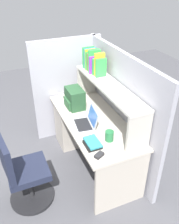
{
  "coord_description": "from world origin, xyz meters",
  "views": [
    {
      "loc": [
        2.33,
        -1.04,
        2.42
      ],
      "look_at": [
        0.0,
        -0.05,
        0.85
      ],
      "focal_mm": 38.86,
      "sensor_mm": 36.0,
      "label": 1
    }
  ],
  "objects_px": {
    "computer_mouse": "(99,155)",
    "snack_canister": "(109,136)",
    "paper_cup": "(61,96)",
    "office_chair": "(24,176)",
    "backpack": "(74,98)",
    "laptop": "(87,122)"
  },
  "relations": [
    {
      "from": "computer_mouse",
      "to": "snack_canister",
      "type": "xyz_separation_m",
      "value": [
        -0.2,
        0.22,
        0.04
      ]
    },
    {
      "from": "laptop",
      "to": "snack_canister",
      "type": "height_order",
      "value": "laptop"
    },
    {
      "from": "computer_mouse",
      "to": "paper_cup",
      "type": "height_order",
      "value": "paper_cup"
    },
    {
      "from": "paper_cup",
      "to": "snack_canister",
      "type": "xyz_separation_m",
      "value": [
        1.15,
        0.2,
        0.02
      ]
    },
    {
      "from": "paper_cup",
      "to": "backpack",
      "type": "bearing_deg",
      "value": 18.32
    },
    {
      "from": "paper_cup",
      "to": "office_chair",
      "type": "bearing_deg",
      "value": -38.04
    },
    {
      "from": "snack_canister",
      "to": "office_chair",
      "type": "relative_size",
      "value": 0.13
    },
    {
      "from": "laptop",
      "to": "paper_cup",
      "type": "distance_m",
      "value": 0.79
    },
    {
      "from": "paper_cup",
      "to": "office_chair",
      "type": "relative_size",
      "value": 0.09
    },
    {
      "from": "backpack",
      "to": "laptop",
      "type": "bearing_deg",
      "value": -1.59
    },
    {
      "from": "laptop",
      "to": "office_chair",
      "type": "distance_m",
      "value": 0.95
    },
    {
      "from": "backpack",
      "to": "snack_canister",
      "type": "distance_m",
      "value": 0.85
    },
    {
      "from": "backpack",
      "to": "paper_cup",
      "type": "relative_size",
      "value": 3.75
    },
    {
      "from": "paper_cup",
      "to": "office_chair",
      "type": "distance_m",
      "value": 1.29
    },
    {
      "from": "computer_mouse",
      "to": "backpack",
      "type": "bearing_deg",
      "value": 146.91
    },
    {
      "from": "computer_mouse",
      "to": "paper_cup",
      "type": "distance_m",
      "value": 1.34
    },
    {
      "from": "laptop",
      "to": "snack_canister",
      "type": "bearing_deg",
      "value": 17.45
    },
    {
      "from": "office_chair",
      "to": "snack_canister",
      "type": "bearing_deg",
      "value": -108.19
    },
    {
      "from": "computer_mouse",
      "to": "snack_canister",
      "type": "distance_m",
      "value": 0.3
    },
    {
      "from": "backpack",
      "to": "paper_cup",
      "type": "xyz_separation_m",
      "value": [
        -0.31,
        -0.1,
        -0.09
      ]
    },
    {
      "from": "backpack",
      "to": "office_chair",
      "type": "bearing_deg",
      "value": -52.4
    },
    {
      "from": "paper_cup",
      "to": "laptop",
      "type": "bearing_deg",
      "value": 6.47
    }
  ]
}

